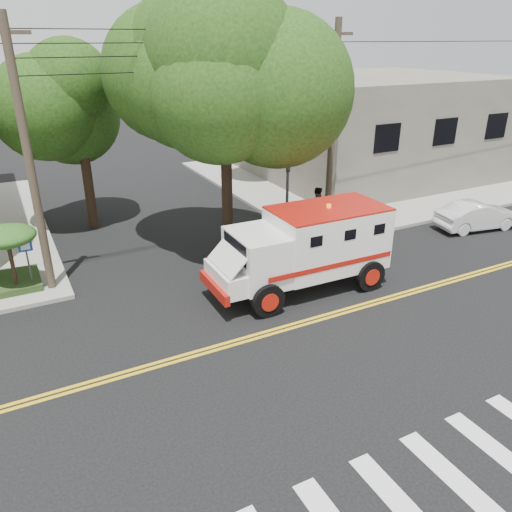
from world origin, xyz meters
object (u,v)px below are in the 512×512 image
armored_truck (307,245)px  parked_sedan (477,216)px  pedestrian_b (316,207)px  pedestrian_a (350,216)px

armored_truck → parked_sedan: bearing=8.6°
armored_truck → pedestrian_b: 6.20m
parked_sedan → pedestrian_b: size_ratio=2.14×
parked_sedan → pedestrian_a: pedestrian_a is taller
armored_truck → pedestrian_b: (3.73, 4.91, -0.58)m
parked_sedan → pedestrian_b: bearing=71.8°
pedestrian_a → armored_truck: bearing=27.8°
pedestrian_b → armored_truck: bearing=84.6°
armored_truck → pedestrian_a: armored_truck is taller
pedestrian_b → parked_sedan: bearing=-176.1°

